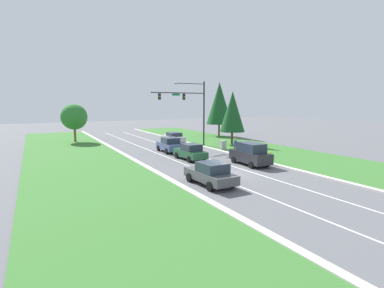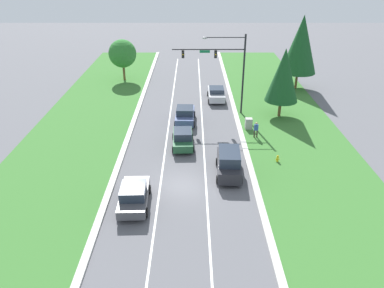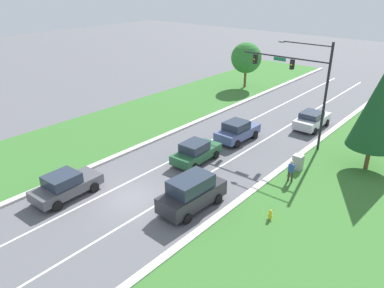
{
  "view_description": "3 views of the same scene",
  "coord_description": "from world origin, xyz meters",
  "px_view_note": "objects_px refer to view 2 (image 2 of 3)",
  "views": [
    {
      "loc": [
        -14.75,
        -20.74,
        5.97
      ],
      "look_at": [
        -0.02,
        6.8,
        1.68
      ],
      "focal_mm": 28.0,
      "sensor_mm": 36.0,
      "label": 1
    },
    {
      "loc": [
        0.69,
        -24.73,
        16.14
      ],
      "look_at": [
        0.67,
        3.62,
        1.86
      ],
      "focal_mm": 35.0,
      "sensor_mm": 36.0,
      "label": 2
    },
    {
      "loc": [
        16.51,
        -13.49,
        13.27
      ],
      "look_at": [
        0.15,
        6.03,
        1.91
      ],
      "focal_mm": 35.0,
      "sensor_mm": 36.0,
      "label": 3
    }
  ],
  "objects_px": {
    "oak_near_left_tree": "(123,54)",
    "traffic_signal_mast": "(225,63)",
    "forest_sedan": "(183,138)",
    "pedestrian": "(256,129)",
    "graphite_sedan": "(134,195)",
    "silver_sedan": "(217,93)",
    "charcoal_suv": "(229,163)",
    "fire_hydrant": "(278,159)",
    "utility_cabinet": "(249,124)",
    "conifer_far_right_tree": "(301,44)",
    "slate_blue_sedan": "(185,115)",
    "conifer_near_right_tree": "(284,75)"
  },
  "relations": [
    {
      "from": "forest_sedan",
      "to": "fire_hydrant",
      "type": "relative_size",
      "value": 6.44
    },
    {
      "from": "charcoal_suv",
      "to": "fire_hydrant",
      "type": "distance_m",
      "value": 4.92
    },
    {
      "from": "silver_sedan",
      "to": "conifer_near_right_tree",
      "type": "height_order",
      "value": "conifer_near_right_tree"
    },
    {
      "from": "conifer_far_right_tree",
      "to": "pedestrian",
      "type": "bearing_deg",
      "value": -116.68
    },
    {
      "from": "slate_blue_sedan",
      "to": "conifer_near_right_tree",
      "type": "distance_m",
      "value": 11.33
    },
    {
      "from": "charcoal_suv",
      "to": "oak_near_left_tree",
      "type": "distance_m",
      "value": 29.17
    },
    {
      "from": "pedestrian",
      "to": "charcoal_suv",
      "type": "bearing_deg",
      "value": 64.6
    },
    {
      "from": "fire_hydrant",
      "to": "conifer_near_right_tree",
      "type": "relative_size",
      "value": 0.09
    },
    {
      "from": "forest_sedan",
      "to": "conifer_near_right_tree",
      "type": "distance_m",
      "value": 13.48
    },
    {
      "from": "slate_blue_sedan",
      "to": "oak_near_left_tree",
      "type": "relative_size",
      "value": 0.78
    },
    {
      "from": "slate_blue_sedan",
      "to": "conifer_near_right_tree",
      "type": "xyz_separation_m",
      "value": [
        10.52,
        1.71,
        3.85
      ]
    },
    {
      "from": "graphite_sedan",
      "to": "silver_sedan",
      "type": "relative_size",
      "value": 1.01
    },
    {
      "from": "forest_sedan",
      "to": "conifer_far_right_tree",
      "type": "xyz_separation_m",
      "value": [
        14.95,
        17.28,
        5.09
      ]
    },
    {
      "from": "slate_blue_sedan",
      "to": "forest_sedan",
      "type": "relative_size",
      "value": 1.01
    },
    {
      "from": "fire_hydrant",
      "to": "conifer_far_right_tree",
      "type": "height_order",
      "value": "conifer_far_right_tree"
    },
    {
      "from": "oak_near_left_tree",
      "to": "traffic_signal_mast",
      "type": "bearing_deg",
      "value": -43.82
    },
    {
      "from": "silver_sedan",
      "to": "slate_blue_sedan",
      "type": "bearing_deg",
      "value": -117.75
    },
    {
      "from": "fire_hydrant",
      "to": "traffic_signal_mast",
      "type": "bearing_deg",
      "value": 109.19
    },
    {
      "from": "pedestrian",
      "to": "fire_hydrant",
      "type": "bearing_deg",
      "value": 103.35
    },
    {
      "from": "pedestrian",
      "to": "conifer_far_right_tree",
      "type": "relative_size",
      "value": 0.18
    },
    {
      "from": "charcoal_suv",
      "to": "graphite_sedan",
      "type": "height_order",
      "value": "charcoal_suv"
    },
    {
      "from": "charcoal_suv",
      "to": "fire_hydrant",
      "type": "relative_size",
      "value": 6.77
    },
    {
      "from": "silver_sedan",
      "to": "utility_cabinet",
      "type": "relative_size",
      "value": 3.78
    },
    {
      "from": "conifer_near_right_tree",
      "to": "pedestrian",
      "type": "bearing_deg",
      "value": -122.11
    },
    {
      "from": "utility_cabinet",
      "to": "charcoal_suv",
      "type": "bearing_deg",
      "value": -107.62
    },
    {
      "from": "oak_near_left_tree",
      "to": "conifer_far_right_tree",
      "type": "bearing_deg",
      "value": -8.74
    },
    {
      "from": "traffic_signal_mast",
      "to": "charcoal_suv",
      "type": "height_order",
      "value": "traffic_signal_mast"
    },
    {
      "from": "utility_cabinet",
      "to": "pedestrian",
      "type": "height_order",
      "value": "pedestrian"
    },
    {
      "from": "graphite_sedan",
      "to": "silver_sedan",
      "type": "distance_m",
      "value": 23.32
    },
    {
      "from": "traffic_signal_mast",
      "to": "slate_blue_sedan",
      "type": "bearing_deg",
      "value": -148.56
    },
    {
      "from": "fire_hydrant",
      "to": "oak_near_left_tree",
      "type": "bearing_deg",
      "value": 125.56
    },
    {
      "from": "slate_blue_sedan",
      "to": "charcoal_suv",
      "type": "xyz_separation_m",
      "value": [
        3.77,
        -10.73,
        0.19
      ]
    },
    {
      "from": "forest_sedan",
      "to": "oak_near_left_tree",
      "type": "relative_size",
      "value": 0.77
    },
    {
      "from": "graphite_sedan",
      "to": "fire_hydrant",
      "type": "relative_size",
      "value": 6.64
    },
    {
      "from": "fire_hydrant",
      "to": "oak_near_left_tree",
      "type": "xyz_separation_m",
      "value": [
        -17.22,
        24.09,
        3.53
      ]
    },
    {
      "from": "silver_sedan",
      "to": "pedestrian",
      "type": "height_order",
      "value": "pedestrian"
    },
    {
      "from": "utility_cabinet",
      "to": "oak_near_left_tree",
      "type": "height_order",
      "value": "oak_near_left_tree"
    },
    {
      "from": "forest_sedan",
      "to": "conifer_near_right_tree",
      "type": "height_order",
      "value": "conifer_near_right_tree"
    },
    {
      "from": "utility_cabinet",
      "to": "conifer_far_right_tree",
      "type": "xyz_separation_m",
      "value": [
        8.23,
        13.45,
        5.32
      ]
    },
    {
      "from": "charcoal_suv",
      "to": "forest_sedan",
      "type": "distance_m",
      "value": 6.43
    },
    {
      "from": "slate_blue_sedan",
      "to": "utility_cabinet",
      "type": "height_order",
      "value": "slate_blue_sedan"
    },
    {
      "from": "graphite_sedan",
      "to": "conifer_far_right_tree",
      "type": "bearing_deg",
      "value": 53.93
    },
    {
      "from": "traffic_signal_mast",
      "to": "pedestrian",
      "type": "bearing_deg",
      "value": -66.59
    },
    {
      "from": "graphite_sedan",
      "to": "fire_hydrant",
      "type": "bearing_deg",
      "value": 26.72
    },
    {
      "from": "forest_sedan",
      "to": "pedestrian",
      "type": "relative_size",
      "value": 2.67
    },
    {
      "from": "pedestrian",
      "to": "silver_sedan",
      "type": "bearing_deg",
      "value": -73.45
    },
    {
      "from": "traffic_signal_mast",
      "to": "fire_hydrant",
      "type": "bearing_deg",
      "value": -70.81
    },
    {
      "from": "slate_blue_sedan",
      "to": "conifer_far_right_tree",
      "type": "xyz_separation_m",
      "value": [
        14.84,
        11.67,
        5.03
      ]
    },
    {
      "from": "graphite_sedan",
      "to": "utility_cabinet",
      "type": "distance_m",
      "value": 16.62
    },
    {
      "from": "forest_sedan",
      "to": "charcoal_suv",
      "type": "bearing_deg",
      "value": -54.78
    }
  ]
}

